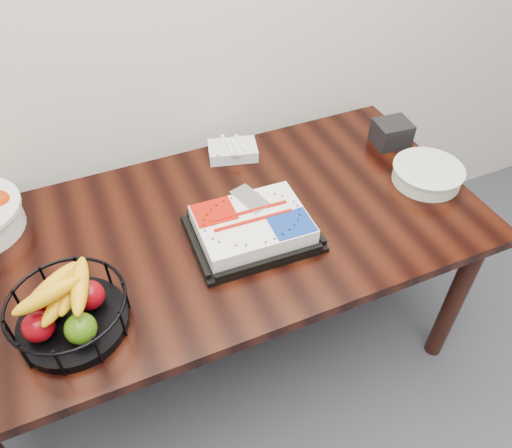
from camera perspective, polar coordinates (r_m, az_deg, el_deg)
name	(u,v)px	position (r m, az deg, el deg)	size (l,w,h in m)	color
table	(221,243)	(1.75, -3.97, -2.21)	(1.80, 0.90, 0.75)	black
cake_tray	(252,227)	(1.62, -0.43, -0.37)	(0.42, 0.33, 0.08)	black
fruit_basket	(69,310)	(1.46, -20.63, -9.23)	(0.32, 0.32, 0.17)	black
plate_stack	(427,174)	(1.95, 18.98, 5.40)	(0.26, 0.26, 0.06)	white
fork_bag	(233,150)	(1.97, -2.69, 8.42)	(0.21, 0.17, 0.05)	silver
napkin_box	(392,133)	(2.10, 15.23, 10.00)	(0.14, 0.12, 0.10)	black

